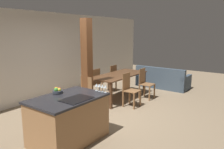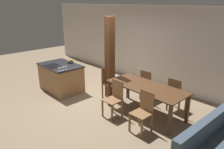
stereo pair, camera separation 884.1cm
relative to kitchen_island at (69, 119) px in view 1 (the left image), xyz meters
name	(u,v)px [view 1 (the left image)]	position (x,y,z in m)	size (l,w,h in m)	color
ground_plane	(105,116)	(1.41, 0.22, -0.44)	(16.00, 16.00, 0.00)	#847056
wall_back	(40,56)	(1.41, 2.73, 0.91)	(11.20, 0.08, 2.70)	silver
kitchen_island	(69,119)	(0.00, 0.00, 0.00)	(1.42, 0.96, 0.89)	#9E7047
fruit_bowl	(58,91)	(0.06, 0.35, 0.50)	(0.20, 0.20, 0.12)	#383D47
wine_glass_near	(105,87)	(0.64, -0.41, 0.57)	(0.06, 0.06, 0.16)	silver
wine_glass_middle	(102,86)	(0.64, -0.33, 0.57)	(0.06, 0.06, 0.16)	silver
wine_glass_far	(99,86)	(0.64, -0.25, 0.57)	(0.06, 0.06, 0.16)	silver
wine_glass_end	(96,85)	(0.64, -0.18, 0.57)	(0.06, 0.06, 0.16)	silver
dining_table	(119,77)	(2.90, 0.78, 0.23)	(2.09, 0.90, 0.77)	#51331E
dining_chair_near_left	(130,89)	(2.43, 0.11, 0.06)	(0.40, 0.40, 0.95)	brown
dining_chair_near_right	(145,83)	(3.37, 0.11, 0.06)	(0.40, 0.40, 0.95)	brown
dining_chair_far_left	(93,83)	(2.43, 1.45, 0.06)	(0.40, 0.40, 0.95)	brown
dining_chair_far_right	(111,78)	(3.37, 1.45, 0.06)	(0.40, 0.40, 0.95)	brown
dining_chair_head_end	(89,93)	(1.48, 0.78, 0.06)	(0.40, 0.40, 0.95)	brown
couch	(162,80)	(5.00, 0.21, -0.18)	(0.85, 1.94, 0.80)	#3D4C5B
timber_post	(87,66)	(1.47, 0.83, 0.77)	(0.22, 0.22, 2.43)	brown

